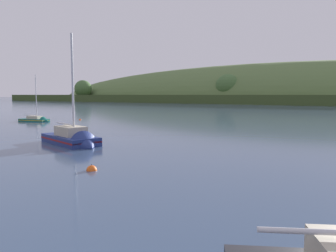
{
  "coord_description": "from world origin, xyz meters",
  "views": [
    {
      "loc": [
        23.84,
        13.58,
        5.13
      ],
      "look_at": [
        2.88,
        44.84,
        1.55
      ],
      "focal_mm": 35.25,
      "sensor_mm": 36.0,
      "label": 1
    }
  ],
  "objects_px": {
    "mooring_buoy_foreground": "(92,170)",
    "sailboat_near_mooring": "(37,121)",
    "sailboat_far_left": "(74,142)",
    "mooring_buoy_off_fishing_boat": "(80,120)"
  },
  "relations": [
    {
      "from": "mooring_buoy_foreground",
      "to": "mooring_buoy_off_fishing_boat",
      "type": "xyz_separation_m",
      "value": [
        -35.72,
        30.32,
        0.0
      ]
    },
    {
      "from": "sailboat_near_mooring",
      "to": "sailboat_far_left",
      "type": "xyz_separation_m",
      "value": [
        29.18,
        -15.8,
        0.16
      ]
    },
    {
      "from": "sailboat_far_left",
      "to": "mooring_buoy_off_fishing_boat",
      "type": "height_order",
      "value": "sailboat_far_left"
    },
    {
      "from": "sailboat_near_mooring",
      "to": "sailboat_far_left",
      "type": "bearing_deg",
      "value": -39.96
    },
    {
      "from": "mooring_buoy_foreground",
      "to": "sailboat_near_mooring",
      "type": "bearing_deg",
      "value": 149.74
    },
    {
      "from": "mooring_buoy_off_fishing_boat",
      "to": "mooring_buoy_foreground",
      "type": "bearing_deg",
      "value": -40.33
    },
    {
      "from": "mooring_buoy_foreground",
      "to": "sailboat_far_left",
      "type": "bearing_deg",
      "value": 144.82
    },
    {
      "from": "sailboat_near_mooring",
      "to": "mooring_buoy_foreground",
      "type": "distance_m",
      "value": 45.47
    },
    {
      "from": "sailboat_far_left",
      "to": "mooring_buoy_foreground",
      "type": "bearing_deg",
      "value": -20.11
    },
    {
      "from": "sailboat_near_mooring",
      "to": "mooring_buoy_off_fishing_boat",
      "type": "relative_size",
      "value": 17.61
    }
  ]
}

